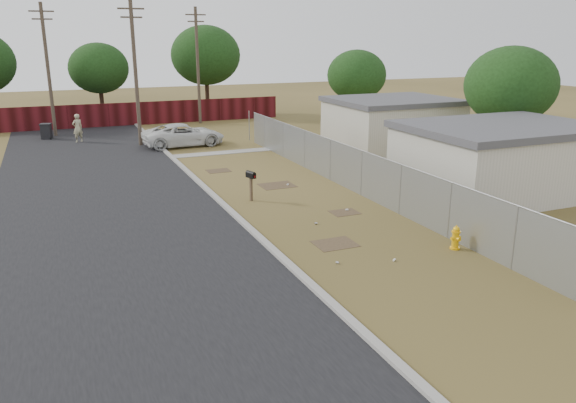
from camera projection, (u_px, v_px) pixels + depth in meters
name	position (u px, v px, depth m)	size (l,w,h in m)	color
ground	(297.00, 203.00, 23.74)	(120.00, 120.00, 0.00)	brown
street	(110.00, 176.00, 28.31)	(15.10, 60.00, 0.12)	black
chainlink_fence	(350.00, 173.00, 25.59)	(0.10, 27.06, 2.02)	gray
privacy_fence	(95.00, 116.00, 43.32)	(30.00, 0.12, 1.80)	#4F1116
utility_poles	(130.00, 67.00, 39.29)	(12.60, 8.24, 9.00)	brown
houses	(440.00, 139.00, 29.70)	(9.30, 17.24, 3.10)	beige
horizon_trees	(185.00, 65.00, 43.55)	(33.32, 31.94, 7.78)	#352218
fire_hydrant	(456.00, 238.00, 18.47)	(0.37, 0.37, 0.82)	#E9AA0C
mailbox	(251.00, 177.00, 23.76)	(0.33, 0.57, 1.30)	#4F3E2D
pickup_truck	(184.00, 135.00, 35.93)	(2.38, 5.16, 1.44)	silver
pedestrian	(78.00, 128.00, 37.17)	(0.69, 0.45, 1.88)	tan
trash_bin	(46.00, 131.00, 38.43)	(0.84, 0.91, 1.06)	black
scattered_litter	(332.00, 223.00, 21.02)	(3.06, 10.02, 0.07)	silver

